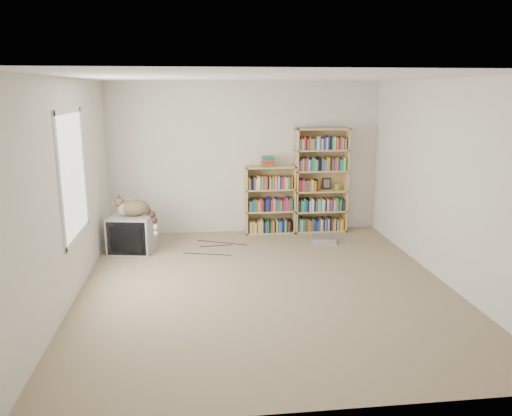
{
  "coord_description": "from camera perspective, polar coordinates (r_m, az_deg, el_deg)",
  "views": [
    {
      "loc": [
        -0.8,
        -5.73,
        2.36
      ],
      "look_at": [
        -0.0,
        1.0,
        0.75
      ],
      "focal_mm": 35.0,
      "sensor_mm": 36.0,
      "label": 1
    }
  ],
  "objects": [
    {
      "name": "wall_back",
      "position": [
        8.34,
        -1.22,
        5.69
      ],
      "size": [
        4.5,
        0.02,
        2.5
      ],
      "primitive_type": "cube",
      "color": "silver",
      "rests_on": "floor"
    },
    {
      "name": "dvd_player",
      "position": [
        8.0,
        7.74,
        -3.62
      ],
      "size": [
        0.41,
        0.31,
        0.09
      ],
      "primitive_type": "cube",
      "rotation": [
        0.0,
        0.0,
        -0.13
      ],
      "color": "silver",
      "rests_on": "floor"
    },
    {
      "name": "ceiling",
      "position": [
        5.78,
        1.21,
        14.72
      ],
      "size": [
        4.5,
        5.0,
        0.02
      ],
      "primitive_type": "cube",
      "color": "white",
      "rests_on": "wall_back"
    },
    {
      "name": "green_mug",
      "position": [
        8.55,
        9.24,
        2.39
      ],
      "size": [
        0.08,
        0.08,
        0.09
      ],
      "primitive_type": "cylinder",
      "color": "olive",
      "rests_on": "bookcase_tall"
    },
    {
      "name": "floor",
      "position": [
        6.25,
        1.1,
        -8.87
      ],
      "size": [
        4.5,
        5.0,
        0.01
      ],
      "primitive_type": "cube",
      "color": "tan",
      "rests_on": "ground"
    },
    {
      "name": "bookcase_short",
      "position": [
        8.38,
        1.59,
        0.65
      ],
      "size": [
        0.83,
        0.3,
        1.14
      ],
      "color": "tan",
      "rests_on": "floor"
    },
    {
      "name": "window",
      "position": [
        6.17,
        -20.2,
        3.57
      ],
      "size": [
        0.02,
        1.22,
        1.52
      ],
      "primitive_type": "cube",
      "color": "white",
      "rests_on": "wall_left"
    },
    {
      "name": "wall_outlet",
      "position": [
        8.07,
        -16.82,
        -1.88
      ],
      "size": [
        0.01,
        0.08,
        0.13
      ],
      "primitive_type": "cube",
      "color": "silver",
      "rests_on": "wall_left"
    },
    {
      "name": "wall_left",
      "position": [
        6.01,
        -20.62,
        1.84
      ],
      "size": [
        0.02,
        5.0,
        2.5
      ],
      "primitive_type": "cube",
      "color": "silver",
      "rests_on": "floor"
    },
    {
      "name": "framed_print",
      "position": [
        8.59,
        8.06,
        2.79
      ],
      "size": [
        0.14,
        0.05,
        0.18
      ],
      "primitive_type": "cube",
      "rotation": [
        -0.17,
        0.0,
        0.0
      ],
      "color": "black",
      "rests_on": "bookcase_tall"
    },
    {
      "name": "bookcase_tall",
      "position": [
        8.48,
        7.4,
        2.86
      ],
      "size": [
        0.88,
        0.3,
        1.75
      ],
      "color": "tan",
      "rests_on": "floor"
    },
    {
      "name": "cat",
      "position": [
        7.56,
        -13.44,
        -0.27
      ],
      "size": [
        0.67,
        0.48,
        0.53
      ],
      "rotation": [
        0.0,
        0.0,
        0.07
      ],
      "color": "#352816",
      "rests_on": "crt_tv"
    },
    {
      "name": "crt_tv",
      "position": [
        7.69,
        -13.99,
        -2.85
      ],
      "size": [
        0.71,
        0.66,
        0.54
      ],
      "rotation": [
        0.0,
        0.0,
        -0.17
      ],
      "color": "#AAAAAD",
      "rests_on": "floor"
    },
    {
      "name": "wall_right",
      "position": [
        6.58,
        20.97,
        2.74
      ],
      "size": [
        0.02,
        5.0,
        2.5
      ],
      "primitive_type": "cube",
      "color": "silver",
      "rests_on": "floor"
    },
    {
      "name": "floor_cables",
      "position": [
        7.68,
        -2.02,
        -4.52
      ],
      "size": [
        1.2,
        0.7,
        0.01
      ],
      "primitive_type": null,
      "color": "black",
      "rests_on": "floor"
    },
    {
      "name": "wall_front",
      "position": [
        3.5,
        6.79,
        -5.22
      ],
      "size": [
        4.5,
        0.02,
        2.5
      ],
      "primitive_type": "cube",
      "color": "silver",
      "rests_on": "floor"
    },
    {
      "name": "book_stack",
      "position": [
        8.22,
        1.39,
        5.35
      ],
      "size": [
        0.2,
        0.25,
        0.16
      ],
      "primitive_type": "cube",
      "color": "red",
      "rests_on": "bookcase_short"
    }
  ]
}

